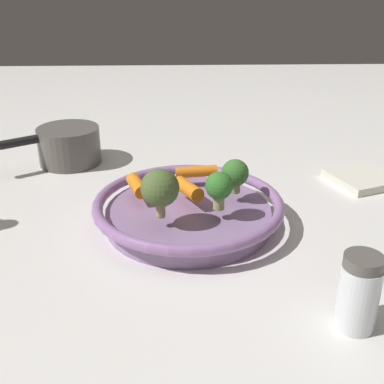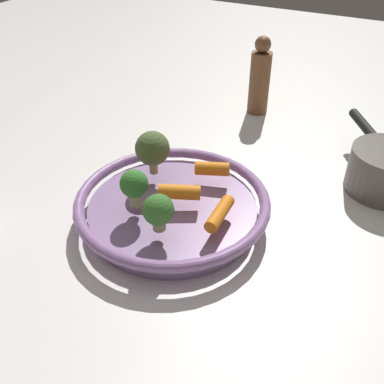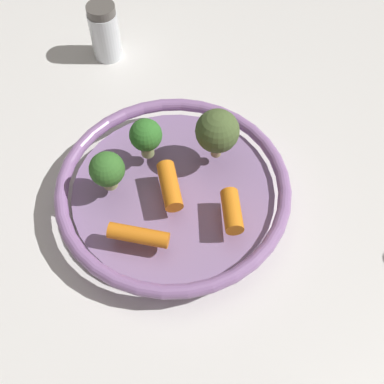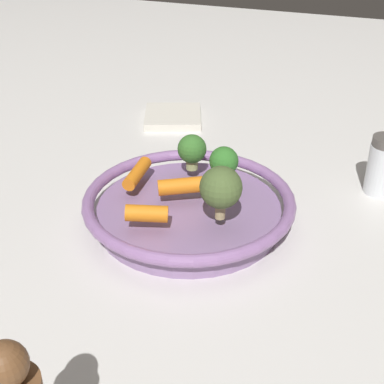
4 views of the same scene
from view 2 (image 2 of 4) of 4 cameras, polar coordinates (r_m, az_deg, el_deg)
name	(u,v)px [view 2 (image 2 of 4)]	position (r m, az deg, el deg)	size (l,w,h in m)	color
ground_plane	(173,219)	(0.65, -2.46, -3.51)	(2.51, 2.51, 0.00)	silver
serving_bowl	(173,207)	(0.63, -2.51, -1.93)	(0.28, 0.28, 0.04)	#8E709E
baby_carrot_left	(180,191)	(0.61, -1.54, 0.11)	(0.02, 0.02, 0.06)	orange
baby_carrot_near_rim	(220,213)	(0.58, 3.60, -2.77)	(0.02, 0.02, 0.07)	orange
baby_carrot_back	(212,169)	(0.66, 2.64, 3.02)	(0.02, 0.02, 0.05)	orange
broccoli_floret_edge	(134,185)	(0.59, -7.48, 0.91)	(0.04, 0.04, 0.05)	#97A966
broccoli_floret_small	(152,149)	(0.65, -5.13, 5.57)	(0.05, 0.05, 0.07)	tan
broccoli_floret_mid	(158,211)	(0.55, -4.36, -2.41)	(0.04, 0.04, 0.05)	#9BA566
pepper_mill	(260,78)	(0.93, 8.75, 14.30)	(0.04, 0.04, 0.16)	brown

